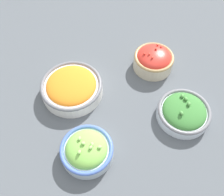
# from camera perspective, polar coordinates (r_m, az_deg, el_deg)

# --- Properties ---
(ground_plane) EXTENTS (3.00, 3.00, 0.00)m
(ground_plane) POSITION_cam_1_polar(r_m,az_deg,el_deg) (0.82, -0.00, -1.15)
(ground_plane) COLOR #4C5156
(bowl_broccoli) EXTENTS (0.16, 0.16, 0.06)m
(bowl_broccoli) POSITION_cam_1_polar(r_m,az_deg,el_deg) (0.80, 16.09, -3.11)
(bowl_broccoli) COLOR silver
(bowl_broccoli) RESTS_ON ground_plane
(bowl_carrots) EXTENTS (0.20, 0.20, 0.06)m
(bowl_carrots) POSITION_cam_1_polar(r_m,az_deg,el_deg) (0.83, -9.19, 2.48)
(bowl_carrots) COLOR silver
(bowl_carrots) RESTS_ON ground_plane
(bowl_cherry_tomatoes) EXTENTS (0.14, 0.14, 0.08)m
(bowl_cherry_tomatoes) POSITION_cam_1_polar(r_m,az_deg,el_deg) (0.89, 9.48, 8.66)
(bowl_cherry_tomatoes) COLOR beige
(bowl_cherry_tomatoes) RESTS_ON ground_plane
(bowl_lettuce) EXTENTS (0.15, 0.15, 0.07)m
(bowl_lettuce) POSITION_cam_1_polar(r_m,az_deg,el_deg) (0.72, -5.78, -11.76)
(bowl_lettuce) COLOR #B2C1CC
(bowl_lettuce) RESTS_ON ground_plane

